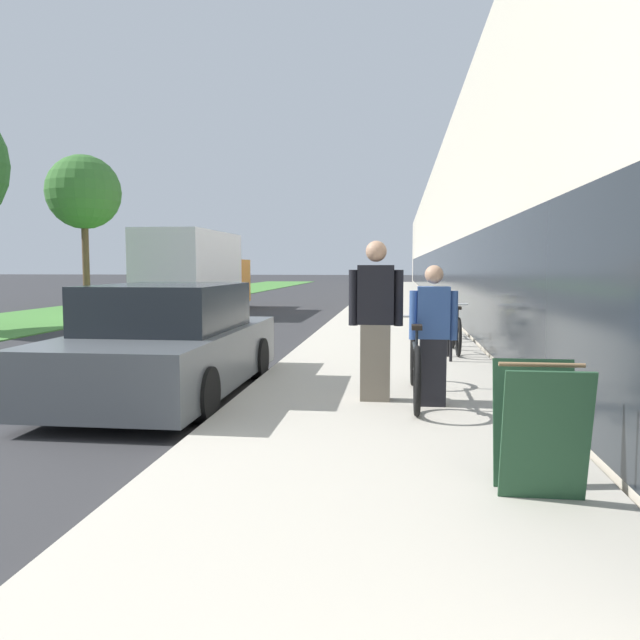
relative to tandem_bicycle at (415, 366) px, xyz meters
name	(u,v)px	position (x,y,z in m)	size (l,w,h in m)	color
sidewalk_slab	(393,305)	(-0.38, 18.61, -0.45)	(3.44, 70.00, 0.11)	#BCB5A5
storefront_facade	(525,238)	(6.37, 26.61, 2.60)	(10.01, 70.00, 6.21)	beige
lawn_strip	(172,299)	(-11.33, 22.61, -0.49)	(5.01, 70.00, 0.03)	#478438
tandem_bicycle	(415,366)	(0.00, 0.00, 0.00)	(0.52, 2.40, 0.92)	black
person_rider	(433,335)	(0.19, -0.29, 0.39)	(0.53, 0.21, 1.55)	black
person_bystander	(376,321)	(-0.45, -0.10, 0.53)	(0.62, 0.24, 1.83)	#756B5B
bike_rack_hoop	(450,328)	(0.66, 3.23, 0.12)	(0.05, 0.60, 0.84)	black
cruiser_bike_nearest	(456,332)	(0.83, 4.06, -0.03)	(0.52, 1.76, 0.85)	black
cruiser_bike_middle	(435,319)	(0.59, 6.40, 0.00)	(0.52, 1.70, 0.94)	black
sandwich_board_sign	(540,428)	(0.75, -2.94, 0.06)	(0.56, 0.56, 0.90)	#23472D
parked_sedan_curbside	(168,345)	(-3.09, 0.35, 0.15)	(1.94, 4.33, 1.42)	#4C5156
moving_truck	(197,273)	(-7.20, 13.95, 0.92)	(2.24, 7.23, 2.81)	orange
street_tree_far	(84,193)	(-12.86, 16.96, 4.10)	(2.97, 2.97, 6.12)	brown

